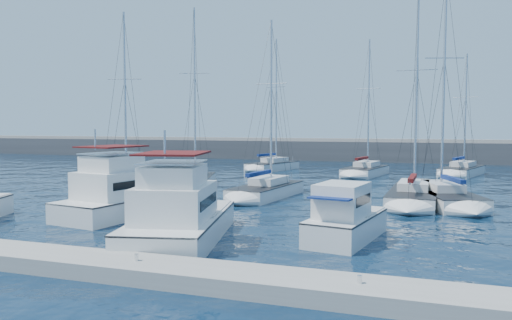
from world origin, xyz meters
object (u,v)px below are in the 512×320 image
(motor_yacht_stbd_inner, at_px, (179,218))
(sailboat_mid_b, at_px, (194,180))
(sailboat_mid_d, at_px, (413,196))
(sailboat_back_a, at_px, (273,166))
(motor_yacht_stbd_outer, at_px, (345,221))
(sailboat_mid_a, at_px, (123,191))
(sailboat_mid_c, at_px, (267,190))
(motor_yacht_port_inner, at_px, (124,197))
(sailboat_back_b, at_px, (365,171))
(sailboat_back_c, at_px, (462,171))
(sailboat_mid_e, at_px, (445,197))

(motor_yacht_stbd_inner, distance_m, sailboat_mid_b, 21.47)
(sailboat_mid_d, distance_m, sailboat_back_a, 27.73)
(motor_yacht_stbd_outer, height_order, sailboat_mid_a, sailboat_mid_a)
(sailboat_mid_a, distance_m, sailboat_mid_c, 10.96)
(motor_yacht_stbd_inner, relative_size, sailboat_mid_a, 0.69)
(sailboat_mid_a, height_order, sailboat_mid_c, sailboat_mid_a)
(motor_yacht_port_inner, distance_m, sailboat_mid_a, 7.83)
(sailboat_mid_a, distance_m, sailboat_back_b, 27.69)
(motor_yacht_port_inner, relative_size, motor_yacht_stbd_outer, 1.58)
(motor_yacht_port_inner, relative_size, sailboat_back_c, 0.71)
(sailboat_mid_a, height_order, sailboat_back_c, sailboat_mid_a)
(sailboat_mid_c, relative_size, sailboat_back_c, 1.01)
(sailboat_mid_d, bearing_deg, sailboat_mid_e, 3.02)
(sailboat_back_b, bearing_deg, sailboat_back_c, 31.14)
(sailboat_mid_a, distance_m, sailboat_mid_e, 23.47)
(motor_yacht_port_inner, relative_size, motor_yacht_stbd_inner, 0.99)
(motor_yacht_port_inner, height_order, sailboat_back_b, sailboat_back_b)
(motor_yacht_stbd_outer, relative_size, sailboat_mid_a, 0.43)
(sailboat_mid_b, height_order, sailboat_back_b, sailboat_mid_b)
(sailboat_mid_a, bearing_deg, sailboat_mid_e, -3.28)
(sailboat_mid_c, bearing_deg, motor_yacht_stbd_inner, -79.98)
(sailboat_mid_c, bearing_deg, motor_yacht_stbd_outer, -49.74)
(motor_yacht_stbd_inner, xyz_separation_m, sailboat_mid_e, (12.22, 15.77, -0.59))
(sailboat_back_c, bearing_deg, sailboat_mid_e, -77.94)
(sailboat_mid_a, height_order, sailboat_mid_e, sailboat_mid_e)
(motor_yacht_stbd_inner, bearing_deg, sailboat_mid_a, 120.12)
(sailboat_mid_d, bearing_deg, sailboat_back_b, 108.33)
(motor_yacht_stbd_inner, relative_size, sailboat_mid_d, 0.66)
(motor_yacht_port_inner, height_order, sailboat_back_a, sailboat_back_a)
(sailboat_mid_d, bearing_deg, motor_yacht_stbd_inner, -120.69)
(motor_yacht_port_inner, xyz_separation_m, sailboat_mid_a, (-4.36, 6.47, -0.61))
(sailboat_mid_a, bearing_deg, sailboat_back_c, 32.69)
(sailboat_back_b, xyz_separation_m, sailboat_back_c, (10.01, 3.56, -0.02))
(sailboat_mid_b, bearing_deg, sailboat_mid_c, -44.93)
(motor_yacht_port_inner, xyz_separation_m, sailboat_back_b, (11.20, 29.38, -0.60))
(sailboat_mid_b, bearing_deg, sailboat_back_b, 30.51)
(sailboat_mid_b, xyz_separation_m, sailboat_mid_d, (18.91, -3.85, -0.03))
(motor_yacht_stbd_outer, distance_m, sailboat_back_b, 31.83)
(sailboat_mid_b, bearing_deg, sailboat_back_c, 20.72)
(sailboat_mid_c, xyz_separation_m, sailboat_back_a, (-6.33, 22.25, 0.04))
(sailboat_mid_c, xyz_separation_m, sailboat_mid_e, (12.79, 0.41, 0.03))
(motor_yacht_stbd_inner, relative_size, sailboat_mid_c, 0.71)
(sailboat_mid_b, relative_size, sailboat_back_a, 1.00)
(motor_yacht_stbd_inner, bearing_deg, motor_yacht_port_inner, 128.53)
(sailboat_mid_b, distance_m, sailboat_back_c, 29.91)
(motor_yacht_port_inner, xyz_separation_m, sailboat_back_c, (21.22, 32.94, -0.62))
(motor_yacht_stbd_inner, xyz_separation_m, sailboat_mid_c, (-0.57, 15.36, -0.62))
(sailboat_mid_d, bearing_deg, sailboat_mid_b, 170.62)
(sailboat_mid_c, bearing_deg, motor_yacht_port_inner, -112.56)
(motor_yacht_stbd_inner, xyz_separation_m, sailboat_mid_d, (10.15, 15.74, -0.62))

